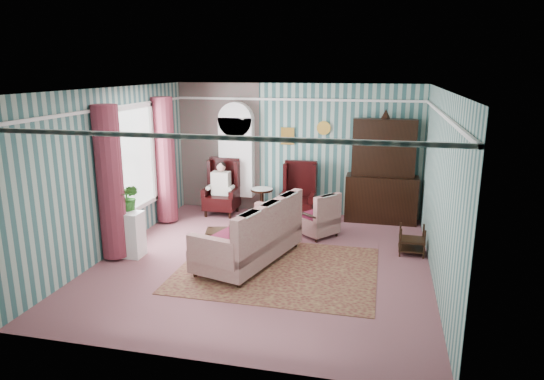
% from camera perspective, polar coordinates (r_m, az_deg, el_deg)
% --- Properties ---
extents(floor, '(6.00, 6.00, 0.00)m').
position_cam_1_polar(floor, '(8.41, -0.91, -8.35)').
color(floor, '#814B52').
rests_on(floor, ground).
extents(room_shell, '(5.53, 6.02, 2.91)m').
position_cam_1_polar(room_shell, '(8.20, -4.87, 5.60)').
color(room_shell, '#356160').
rests_on(room_shell, ground).
extents(bookcase, '(0.80, 0.28, 2.24)m').
position_cam_1_polar(bookcase, '(11.07, -4.18, 3.21)').
color(bookcase, white).
rests_on(bookcase, floor).
extents(dresser_hutch, '(1.50, 0.56, 2.36)m').
position_cam_1_polar(dresser_hutch, '(10.46, 12.90, 2.57)').
color(dresser_hutch, black).
rests_on(dresser_hutch, floor).
extents(wingback_left, '(0.76, 0.80, 1.25)m').
position_cam_1_polar(wingback_left, '(10.89, -6.00, 0.32)').
color(wingback_left, black).
rests_on(wingback_left, floor).
extents(wingback_right, '(0.76, 0.80, 1.25)m').
position_cam_1_polar(wingback_right, '(10.46, 3.11, -0.20)').
color(wingback_right, black).
rests_on(wingback_right, floor).
extents(seated_woman, '(0.44, 0.40, 1.18)m').
position_cam_1_polar(seated_woman, '(10.90, -5.99, 0.14)').
color(seated_woman, silver).
rests_on(seated_woman, floor).
extents(round_side_table, '(0.50, 0.50, 0.60)m').
position_cam_1_polar(round_side_table, '(10.86, -1.20, -1.42)').
color(round_side_table, black).
rests_on(round_side_table, floor).
extents(nest_table, '(0.45, 0.38, 0.54)m').
position_cam_1_polar(nest_table, '(8.96, 16.14, -5.64)').
color(nest_table, black).
rests_on(nest_table, floor).
extents(plant_stand, '(0.55, 0.35, 0.80)m').
position_cam_1_polar(plant_stand, '(8.87, -16.69, -5.00)').
color(plant_stand, silver).
rests_on(plant_stand, floor).
extents(rug, '(3.20, 2.60, 0.01)m').
position_cam_1_polar(rug, '(8.08, 0.67, -9.29)').
color(rug, '#482018').
rests_on(rug, floor).
extents(sofa, '(1.50, 2.38, 1.01)m').
position_cam_1_polar(sofa, '(8.25, -2.75, -5.08)').
color(sofa, beige).
rests_on(sofa, floor).
extents(floral_armchair, '(1.01, 1.02, 1.01)m').
position_cam_1_polar(floral_armchair, '(9.51, 5.37, -2.47)').
color(floral_armchair, beige).
rests_on(floral_armchair, floor).
extents(coffee_table, '(1.07, 0.68, 0.42)m').
position_cam_1_polar(coffee_table, '(8.70, -4.47, -6.10)').
color(coffee_table, black).
rests_on(coffee_table, floor).
extents(potted_plant_a, '(0.42, 0.39, 0.38)m').
position_cam_1_polar(potted_plant_a, '(8.64, -17.65, -1.47)').
color(potted_plant_a, '#1E571B').
rests_on(potted_plant_a, plant_stand).
extents(potted_plant_b, '(0.26, 0.22, 0.46)m').
position_cam_1_polar(potted_plant_b, '(8.79, -16.23, -0.86)').
color(potted_plant_b, '#25561B').
rests_on(potted_plant_b, plant_stand).
extents(potted_plant_c, '(0.29, 0.29, 0.41)m').
position_cam_1_polar(potted_plant_c, '(8.79, -16.74, -1.06)').
color(potted_plant_c, '#1D4D18').
rests_on(potted_plant_c, plant_stand).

